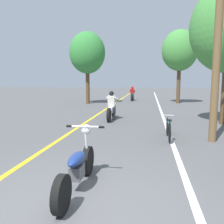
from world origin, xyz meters
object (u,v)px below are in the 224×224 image
(motorcycle_rider_lead, at_px, (111,109))
(bicycle_parked, at_px, (168,129))
(utility_pole, at_px, (218,28))
(motorcycle_foreground, at_px, (78,166))
(roadside_tree_left, at_px, (87,53))
(motorcycle_rider_far, at_px, (132,95))
(roadside_tree_right_far, at_px, (180,51))

(motorcycle_rider_lead, xyz_separation_m, bicycle_parked, (2.54, -3.60, -0.20))
(utility_pole, height_order, motorcycle_foreground, utility_pole)
(roadside_tree_left, xyz_separation_m, motorcycle_rider_far, (3.49, 3.79, -3.67))
(motorcycle_rider_lead, bearing_deg, utility_pole, -43.68)
(bicycle_parked, bearing_deg, motorcycle_rider_lead, 125.20)
(utility_pole, height_order, roadside_tree_right_far, utility_pole)
(motorcycle_rider_lead, bearing_deg, motorcycle_rider_far, 89.00)
(motorcycle_foreground, height_order, motorcycle_rider_lead, motorcycle_rider_lead)
(roadside_tree_right_far, relative_size, roadside_tree_left, 1.04)
(motorcycle_foreground, bearing_deg, roadside_tree_right_far, 77.87)
(utility_pole, xyz_separation_m, motorcycle_foreground, (-3.29, -3.96, -3.14))
(motorcycle_rider_lead, relative_size, bicycle_parked, 1.31)
(roadside_tree_right_far, distance_m, motorcycle_rider_far, 6.07)
(motorcycle_rider_lead, bearing_deg, roadside_tree_right_far, 65.47)
(roadside_tree_right_far, xyz_separation_m, motorcycle_rider_lead, (-4.32, -9.48, -3.90))
(utility_pole, xyz_separation_m, bicycle_parked, (-1.38, 0.15, -3.22))
(roadside_tree_left, distance_m, motorcycle_rider_far, 6.32)
(utility_pole, relative_size, motorcycle_rider_far, 3.30)
(roadside_tree_right_far, xyz_separation_m, bicycle_parked, (-1.78, -13.08, -4.09))
(utility_pole, height_order, motorcycle_rider_lead, utility_pole)
(roadside_tree_right_far, height_order, bicycle_parked, roadside_tree_right_far)
(motorcycle_rider_far, bearing_deg, utility_pole, -76.37)
(roadside_tree_left, relative_size, motorcycle_rider_lead, 2.70)
(utility_pole, height_order, roadside_tree_left, utility_pole)
(roadside_tree_right_far, xyz_separation_m, motorcycle_rider_far, (-4.12, 2.13, -3.91))
(roadside_tree_right_far, relative_size, motorcycle_rider_far, 2.94)
(bicycle_parked, bearing_deg, roadside_tree_left, 117.03)
(motorcycle_foreground, bearing_deg, roadside_tree_left, 104.15)
(utility_pole, bearing_deg, roadside_tree_right_far, 88.27)
(roadside_tree_left, distance_m, motorcycle_foreground, 16.45)
(roadside_tree_right_far, distance_m, motorcycle_rider_lead, 11.12)
(roadside_tree_right_far, relative_size, bicycle_parked, 3.71)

